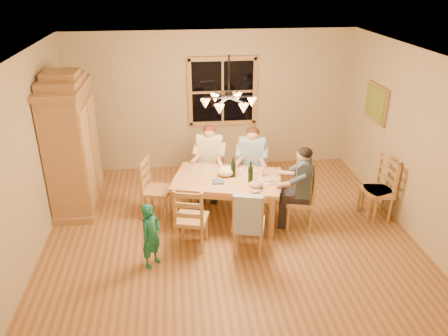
{
  "coord_description": "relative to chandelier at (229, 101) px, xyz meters",
  "views": [
    {
      "loc": [
        -0.75,
        -5.71,
        3.74
      ],
      "look_at": [
        -0.05,
        0.1,
        1.03
      ],
      "focal_mm": 35.0,
      "sensor_mm": 36.0,
      "label": 1
    }
  ],
  "objects": [
    {
      "name": "napkin",
      "position": [
        -0.14,
        0.17,
        -1.3
      ],
      "size": [
        0.21,
        0.18,
        0.03
      ],
      "primitive_type": "cube",
      "rotation": [
        0.0,
        0.0,
        -0.26
      ],
      "color": "#45537E",
      "rests_on": "dining_table"
    },
    {
      "name": "chair_spare_front",
      "position": [
        2.45,
        0.15,
        -1.77
      ],
      "size": [
        0.49,
        0.5,
        0.99
      ],
      "rotation": [
        0.0,
        0.0,
        1.4
      ],
      "color": "tan",
      "rests_on": "floor"
    },
    {
      "name": "wine_bottle_b",
      "position": [
        0.36,
        0.15,
        -1.15
      ],
      "size": [
        0.08,
        0.08,
        0.33
      ],
      "primitive_type": "cylinder",
      "color": "black",
      "rests_on": "dining_table"
    },
    {
      "name": "chair_near_left",
      "position": [
        -0.57,
        -0.33,
        -1.77
      ],
      "size": [
        0.53,
        0.52,
        0.99
      ],
      "rotation": [
        0.0,
        0.0,
        -0.26
      ],
      "color": "tan",
      "rests_on": "floor"
    },
    {
      "name": "painting",
      "position": [
        2.71,
        1.2,
        -0.48
      ],
      "size": [
        0.06,
        0.78,
        0.64
      ],
      "color": "olive",
      "rests_on": "wall_right"
    },
    {
      "name": "wall_left",
      "position": [
        -2.75,
        0.0,
        -0.73
      ],
      "size": [
        0.02,
        5.0,
        2.7
      ],
      "primitive_type": "cube",
      "color": "#C1B288",
      "rests_on": "floor"
    },
    {
      "name": "adult_slate_man",
      "position": [
        1.12,
        0.02,
        -1.24
      ],
      "size": [
        0.5,
        0.48,
        0.87
      ],
      "rotation": [
        0.0,
        0.0,
        1.31
      ],
      "color": "#394B5C",
      "rests_on": "floor"
    },
    {
      "name": "chair_end_left",
      "position": [
        -1.08,
        0.61,
        -1.77
      ],
      "size": [
        0.52,
        0.53,
        0.99
      ],
      "rotation": [
        0.0,
        0.0,
        -1.83
      ],
      "color": "tan",
      "rests_on": "floor"
    },
    {
      "name": "cloth_bundle",
      "position": [
        0.01,
        0.39,
        -1.24
      ],
      "size": [
        0.28,
        0.22,
        0.15
      ],
      "primitive_type": "ellipsoid",
      "color": "beige",
      "rests_on": "dining_table"
    },
    {
      "name": "chair_end_right",
      "position": [
        1.12,
        0.02,
        -1.77
      ],
      "size": [
        0.52,
        0.53,
        0.99
      ],
      "rotation": [
        0.0,
        0.0,
        1.31
      ],
      "color": "tan",
      "rests_on": "floor"
    },
    {
      "name": "chair_far_left",
      "position": [
        -0.17,
        1.17,
        -1.77
      ],
      "size": [
        0.53,
        0.52,
        0.99
      ],
      "rotation": [
        0.0,
        0.0,
        2.88
      ],
      "color": "tan",
      "rests_on": "floor"
    },
    {
      "name": "wall_right",
      "position": [
        2.75,
        0.0,
        -0.73
      ],
      "size": [
        0.02,
        5.0,
        2.7
      ],
      "primitive_type": "cube",
      "color": "#C1B288",
      "rests_on": "floor"
    },
    {
      "name": "adult_woman",
      "position": [
        -0.17,
        1.17,
        -1.24
      ],
      "size": [
        0.48,
        0.5,
        0.87
      ],
      "rotation": [
        0.0,
        0.0,
        2.88
      ],
      "color": "beige",
      "rests_on": "floor"
    },
    {
      "name": "chandelier",
      "position": [
        0.0,
        0.0,
        0.0
      ],
      "size": [
        0.77,
        0.68,
        0.71
      ],
      "color": "black",
      "rests_on": "ceiling"
    },
    {
      "name": "wine_glass_a",
      "position": [
        -0.05,
        0.57,
        -1.25
      ],
      "size": [
        0.06,
        0.06,
        0.14
      ],
      "primitive_type": "cylinder",
      "color": "silver",
      "rests_on": "dining_table"
    },
    {
      "name": "wine_bottle_a",
      "position": [
        0.12,
        0.35,
        -1.15
      ],
      "size": [
        0.08,
        0.08,
        0.33
      ],
      "primitive_type": "cylinder",
      "color": "black",
      "rests_on": "dining_table"
    },
    {
      "name": "window",
      "position": [
        0.2,
        2.47,
        -0.53
      ],
      "size": [
        1.3,
        0.06,
        1.3
      ],
      "color": "black",
      "rests_on": "wall_back"
    },
    {
      "name": "chair_near_right",
      "position": [
        0.22,
        -0.54,
        -1.77
      ],
      "size": [
        0.53,
        0.52,
        0.99
      ],
      "rotation": [
        0.0,
        0.0,
        -0.26
      ],
      "color": "tan",
      "rests_on": "floor"
    },
    {
      "name": "wine_glass_b",
      "position": [
        0.57,
        0.32,
        -1.25
      ],
      "size": [
        0.06,
        0.06,
        0.14
      ],
      "primitive_type": "cylinder",
      "color": "silver",
      "rests_on": "dining_table"
    },
    {
      "name": "chair_far_right",
      "position": [
        0.53,
        0.98,
        -1.77
      ],
      "size": [
        0.53,
        0.52,
        0.99
      ],
      "rotation": [
        0.0,
        0.0,
        2.88
      ],
      "color": "tan",
      "rests_on": "floor"
    },
    {
      "name": "plate_slate",
      "position": [
        0.62,
        0.13,
        -1.31
      ],
      "size": [
        0.26,
        0.26,
        0.02
      ],
      "primitive_type": "cylinder",
      "color": "white",
      "rests_on": "dining_table"
    },
    {
      "name": "adult_plaid_man",
      "position": [
        0.53,
        0.98,
        -1.24
      ],
      "size": [
        0.48,
        0.5,
        0.87
      ],
      "rotation": [
        0.0,
        0.0,
        2.88
      ],
      "color": "teal",
      "rests_on": "floor"
    },
    {
      "name": "plate_plaid",
      "position": [
        0.38,
        0.52,
        -1.31
      ],
      "size": [
        0.26,
        0.26,
        0.02
      ],
      "primitive_type": "cylinder",
      "color": "white",
      "rests_on": "dining_table"
    },
    {
      "name": "child",
      "position": [
        -1.14,
        -0.72,
        -1.61
      ],
      "size": [
        0.39,
        0.41,
        0.94
      ],
      "primitive_type": "imported",
      "rotation": [
        0.0,
        0.0,
        0.91
      ],
      "color": "#1A7760",
      "rests_on": "floor"
    },
    {
      "name": "chair_spare_back",
      "position": [
        2.45,
        0.21,
        -1.77
      ],
      "size": [
        0.54,
        0.55,
        0.99
      ],
      "rotation": [
        0.0,
        0.0,
        1.91
      ],
      "color": "tan",
      "rests_on": "floor"
    },
    {
      "name": "dining_table",
      "position": [
        0.02,
        0.31,
        -1.42
      ],
      "size": [
        1.84,
        1.39,
        0.76
      ],
      "rotation": [
        0.0,
        0.0,
        -0.26
      ],
      "color": "tan",
      "rests_on": "floor"
    },
    {
      "name": "armoire",
      "position": [
        -2.42,
        1.13,
        -1.02
      ],
      "size": [
        0.66,
        1.4,
        2.3
      ],
      "color": "olive",
      "rests_on": "floor"
    },
    {
      "name": "cap",
      "position": [
        0.4,
        -0.07,
        -1.26
      ],
      "size": [
        0.2,
        0.2,
        0.11
      ],
      "primitive_type": "ellipsoid",
      "color": "tan",
      "rests_on": "dining_table"
    },
    {
      "name": "towel",
      "position": [
        0.17,
        -0.72,
        -1.38
      ],
      "size": [
        0.39,
        0.19,
        0.58
      ],
      "primitive_type": "cube",
      "rotation": [
        0.0,
        0.0,
        -0.26
      ],
      "color": "#A0B8D9",
      "rests_on": "chair_near_right"
    },
    {
      "name": "plate_woman",
      "position": [
        -0.34,
        0.68,
        -1.31
      ],
      "size": [
        0.26,
        0.26,
        0.02
      ],
      "primitive_type": "cylinder",
      "color": "white",
      "rests_on": "dining_table"
    },
    {
      "name": "wall_back",
      "position": [
        0.0,
        2.5,
        -0.73
      ],
      "size": [
        5.5,
        0.02,
        2.7
      ],
      "primitive_type": "cube",
      "color": "#C1B288",
      "rests_on": "floor"
    },
    {
      "name": "ceiling",
      "position": [
        0.0,
        0.0,
        0.62
      ],
      "size": [
        5.5,
        5.0,
        0.02
      ],
      "primitive_type": "cube",
      "color": "white",
      "rests_on": "wall_back"
    },
    {
      "name": "floor",
      "position": [
        0.0,
        0.0,
        -2.08
      ],
      "size": [
        5.5,
        5.5,
        0.0
      ],
      "primitive_type": "plane",
      "color": "olive",
      "rests_on": "ground"
    }
  ]
}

